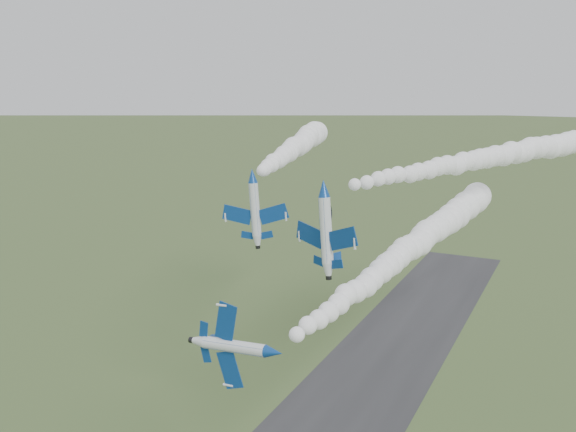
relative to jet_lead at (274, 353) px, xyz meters
The scene contains 6 objects.
jet_lead is the anchor object (origin of this frame).
smoke_trail_jet_lead 42.11m from the jet_lead, 84.81° to the left, with size 5.71×79.21×5.71m, color white, non-canonical shape.
jet_pair_left 32.69m from the jet_lead, 122.87° to the left, with size 10.04×11.81×2.96m.
smoke_trail_jet_pair_left 62.83m from the jet_lead, 113.04° to the left, with size 5.15×59.38×5.15m, color white, non-canonical shape.
jet_pair_right 28.63m from the jet_lead, 101.35° to the left, with size 11.72×13.48×3.53m.
smoke_trail_jet_pair_right 63.65m from the jet_lead, 80.03° to the left, with size 4.87×71.34×4.87m, color white, non-canonical shape.
Camera 1 is at (37.32, -57.47, 60.59)m, focal length 40.00 mm.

